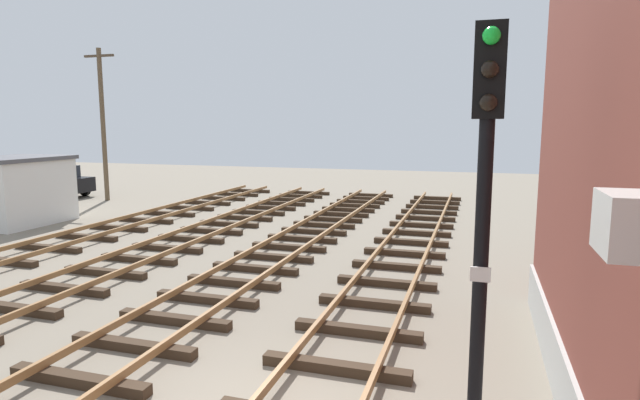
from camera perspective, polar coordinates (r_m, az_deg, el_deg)
name	(u,v)px	position (r m, az deg, el deg)	size (l,w,h in m)	color
track_centre	(79,378)	(9.26, -25.12, -17.43)	(2.50, 46.19, 0.32)	#38281C
signal_mast	(484,189)	(6.43, 17.72, 1.18)	(0.36, 0.40, 5.19)	black
control_hut	(16,190)	(24.38, -30.56, 0.92)	(3.00, 3.80, 2.76)	silver
parked_car_black	(54,181)	(32.73, -27.39, 1.88)	(4.20, 2.04, 1.76)	black
parked_car_white	(6,174)	(38.65, -31.45, 2.43)	(4.20, 2.04, 1.76)	silver
utility_pole_far	(103,122)	(29.89, -22.90, 7.96)	(1.80, 0.24, 8.00)	brown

